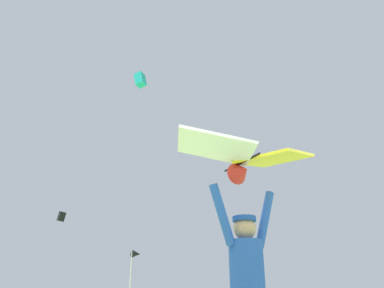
# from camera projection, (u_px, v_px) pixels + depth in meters

# --- Properties ---
(kite_flyer_person) EXTENTS (0.81, 0.36, 1.92)m
(kite_flyer_person) POSITION_uv_depth(u_px,v_px,m) (248.00, 287.00, 3.61)
(kite_flyer_person) COLOR #424751
(kite_flyer_person) RESTS_ON ground
(held_stunt_kite) EXTENTS (1.73, 0.95, 0.40)m
(held_stunt_kite) POSITION_uv_depth(u_px,v_px,m) (245.00, 158.00, 4.04)
(held_stunt_kite) COLOR black
(distant_kite_black_low_right) EXTENTS (0.59, 0.65, 0.87)m
(distant_kite_black_low_right) POSITION_uv_depth(u_px,v_px,m) (61.00, 216.00, 29.86)
(distant_kite_black_low_right) COLOR black
(distant_kite_teal_overhead_distant) EXTENTS (0.82, 0.91, 0.97)m
(distant_kite_teal_overhead_distant) POSITION_uv_depth(u_px,v_px,m) (140.00, 80.00, 23.55)
(distant_kite_teal_overhead_distant) COLOR #19B2AD
(marker_flag) EXTENTS (0.30, 0.24, 2.20)m
(marker_flag) POSITION_uv_depth(u_px,v_px,m) (135.00, 260.00, 11.51)
(marker_flag) COLOR silver
(marker_flag) RESTS_ON ground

